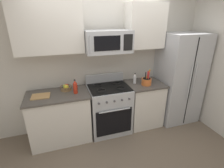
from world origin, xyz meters
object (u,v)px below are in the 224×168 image
at_px(refrigerator, 178,79).
at_px(microwave, 108,42).
at_px(fruit_basket, 66,87).
at_px(bottle_hot_sauce, 75,87).
at_px(range_oven, 109,108).
at_px(utensil_crock, 147,81).
at_px(cutting_board, 41,96).
at_px(apple_loose, 76,87).
at_px(bottle_vinegar, 135,79).

xyz_separation_m(refrigerator, microwave, (-1.53, 0.04, 0.82)).
distance_m(fruit_basket, bottle_hot_sauce, 0.25).
height_order(range_oven, utensil_crock, utensil_crock).
height_order(fruit_basket, cutting_board, fruit_basket).
height_order(apple_loose, bottle_vinegar, bottle_vinegar).
xyz_separation_m(microwave, utensil_crock, (0.73, -0.11, -0.76)).
relative_size(fruit_basket, bottle_vinegar, 1.00).
bearing_deg(bottle_hot_sauce, utensil_crock, -1.31).
xyz_separation_m(utensil_crock, cutting_board, (-1.91, 0.07, -0.06)).
relative_size(range_oven, bottle_hot_sauce, 4.43).
bearing_deg(microwave, apple_loose, 170.20).
relative_size(fruit_basket, apple_loose, 2.64).
height_order(refrigerator, cutting_board, refrigerator).
xyz_separation_m(range_oven, bottle_vinegar, (0.55, 0.06, 0.53)).
xyz_separation_m(range_oven, microwave, (-0.00, 0.03, 1.27)).
xyz_separation_m(range_oven, utensil_crock, (0.73, -0.08, 0.51)).
height_order(fruit_basket, bottle_vinegar, bottle_vinegar).
bearing_deg(apple_loose, utensil_crock, -9.09).
bearing_deg(utensil_crock, fruit_basket, 171.39).
relative_size(apple_loose, bottle_vinegar, 0.38).
height_order(fruit_basket, bottle_hot_sauce, bottle_hot_sauce).
height_order(refrigerator, microwave, microwave).
bearing_deg(utensil_crock, apple_loose, 170.91).
bearing_deg(microwave, refrigerator, -1.67).
bearing_deg(cutting_board, apple_loose, 13.43).
bearing_deg(microwave, cutting_board, -178.17).
distance_m(apple_loose, cutting_board, 0.60).
distance_m(range_oven, utensil_crock, 0.90).
bearing_deg(fruit_basket, cutting_board, -159.99).
bearing_deg(bottle_hot_sauce, apple_loose, 83.48).
xyz_separation_m(cutting_board, bottle_vinegar, (1.73, 0.07, 0.09)).
relative_size(refrigerator, utensil_crock, 6.07).
relative_size(utensil_crock, apple_loose, 3.85).
bearing_deg(apple_loose, refrigerator, -3.96).
bearing_deg(utensil_crock, microwave, 171.48).
bearing_deg(fruit_basket, bottle_vinegar, -3.82).
xyz_separation_m(range_oven, apple_loose, (-0.59, 0.13, 0.48)).
bearing_deg(apple_loose, cutting_board, -166.57).
xyz_separation_m(microwave, cutting_board, (-1.18, -0.04, -0.83)).
bearing_deg(cutting_board, bottle_hot_sauce, -4.17).
bearing_deg(refrigerator, cutting_board, 179.85).
xyz_separation_m(microwave, fruit_basket, (-0.76, 0.12, -0.79)).
relative_size(fruit_basket, cutting_board, 0.72).
distance_m(refrigerator, apple_loose, 2.12).
bearing_deg(utensil_crock, range_oven, 173.59).
xyz_separation_m(fruit_basket, bottle_hot_sauce, (0.14, -0.19, 0.07)).
xyz_separation_m(bottle_hot_sauce, bottle_vinegar, (1.16, 0.11, -0.02)).
height_order(range_oven, fruit_basket, range_oven).
xyz_separation_m(refrigerator, bottle_vinegar, (-0.98, 0.07, 0.08)).
xyz_separation_m(fruit_basket, apple_loose, (0.16, -0.01, -0.01)).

